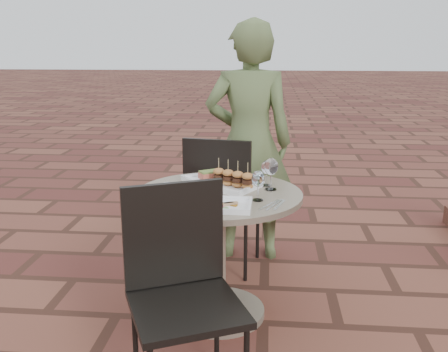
# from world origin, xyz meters

# --- Properties ---
(ground) EXTENTS (60.00, 60.00, 0.00)m
(ground) POSITION_xyz_m (0.00, 0.00, 0.00)
(ground) COLOR brown
(ground) RESTS_ON ground
(cafe_table) EXTENTS (0.90, 0.90, 0.73)m
(cafe_table) POSITION_xyz_m (-0.25, 0.07, 0.48)
(cafe_table) COLOR gray
(cafe_table) RESTS_ON ground
(chair_far) EXTENTS (0.51, 0.51, 0.93)m
(chair_far) POSITION_xyz_m (-0.29, 0.64, 0.55)
(chair_far) COLOR black
(chair_far) RESTS_ON ground
(chair_near) EXTENTS (0.58, 0.58, 0.93)m
(chair_near) POSITION_xyz_m (-0.35, -0.58, 0.55)
(chair_near) COLOR black
(chair_near) RESTS_ON ground
(diner) EXTENTS (0.63, 0.43, 1.67)m
(diner) POSITION_xyz_m (-0.13, 0.95, 0.83)
(diner) COLOR #4F6135
(diner) RESTS_ON ground
(plate_salmon) EXTENTS (0.34, 0.34, 0.07)m
(plate_salmon) POSITION_xyz_m (-0.33, 0.26, 0.75)
(plate_salmon) COLOR white
(plate_salmon) RESTS_ON cafe_table
(plate_sliders) EXTENTS (0.33, 0.33, 0.16)m
(plate_sliders) POSITION_xyz_m (-0.18, 0.15, 0.77)
(plate_sliders) COLOR white
(plate_sliders) RESTS_ON cafe_table
(plate_tuna) EXTENTS (0.22, 0.22, 0.03)m
(plate_tuna) POSITION_xyz_m (-0.18, -0.19, 0.74)
(plate_tuna) COLOR white
(plate_tuna) RESTS_ON cafe_table
(wine_glass_right) EXTENTS (0.07, 0.07, 0.16)m
(wine_glass_right) POSITION_xyz_m (-0.04, -0.06, 0.84)
(wine_glass_right) COLOR white
(wine_glass_right) RESTS_ON cafe_table
(wine_glass_mid) EXTENTS (0.06, 0.06, 0.14)m
(wine_glass_mid) POSITION_xyz_m (0.00, 0.23, 0.83)
(wine_glass_mid) COLOR white
(wine_glass_mid) RESTS_ON cafe_table
(wine_glass_far) EXTENTS (0.08, 0.08, 0.18)m
(wine_glass_far) POSITION_xyz_m (0.03, 0.15, 0.85)
(wine_glass_far) COLOR white
(wine_glass_far) RESTS_ON cafe_table
(steel_ramekin) EXTENTS (0.06, 0.06, 0.04)m
(steel_ramekin) POSITION_xyz_m (-0.53, 0.09, 0.75)
(steel_ramekin) COLOR silver
(steel_ramekin) RESTS_ON cafe_table
(cutlery_set) EXTENTS (0.16, 0.22, 0.00)m
(cutlery_set) POSITION_xyz_m (0.04, -0.13, 0.73)
(cutlery_set) COLOR silver
(cutlery_set) RESTS_ON cafe_table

